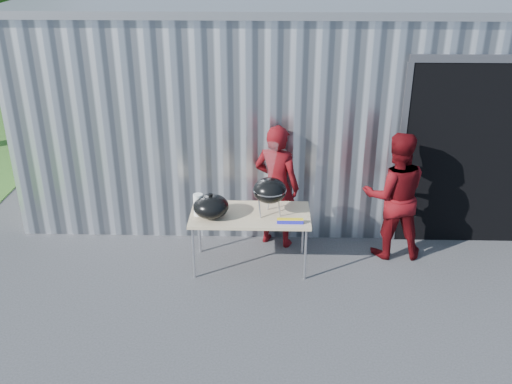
{
  "coord_description": "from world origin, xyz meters",
  "views": [
    {
      "loc": [
        0.33,
        -5.43,
        3.98
      ],
      "look_at": [
        0.16,
        0.94,
        1.05
      ],
      "focal_mm": 40.0,
      "sensor_mm": 36.0,
      "label": 1
    }
  ],
  "objects_px": {
    "person_cook": "(277,186)",
    "person_bystander": "(394,196)",
    "kettle_grill": "(270,184)",
    "folding_table": "(250,216)"
  },
  "relations": [
    {
      "from": "kettle_grill",
      "to": "person_bystander",
      "type": "distance_m",
      "value": 1.69
    },
    {
      "from": "folding_table",
      "to": "kettle_grill",
      "type": "bearing_deg",
      "value": -5.1
    },
    {
      "from": "folding_table",
      "to": "person_cook",
      "type": "height_order",
      "value": "person_cook"
    },
    {
      "from": "folding_table",
      "to": "person_cook",
      "type": "relative_size",
      "value": 0.87
    },
    {
      "from": "kettle_grill",
      "to": "person_cook",
      "type": "height_order",
      "value": "person_cook"
    },
    {
      "from": "folding_table",
      "to": "person_bystander",
      "type": "relative_size",
      "value": 0.87
    },
    {
      "from": "person_cook",
      "to": "person_bystander",
      "type": "relative_size",
      "value": 1.0
    },
    {
      "from": "kettle_grill",
      "to": "person_bystander",
      "type": "bearing_deg",
      "value": 13.03
    },
    {
      "from": "folding_table",
      "to": "person_cook",
      "type": "distance_m",
      "value": 0.7
    },
    {
      "from": "folding_table",
      "to": "person_cook",
      "type": "xyz_separation_m",
      "value": [
        0.33,
        0.6,
        0.15
      ]
    }
  ]
}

